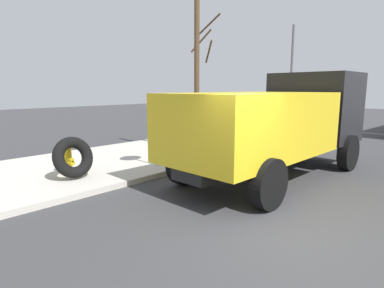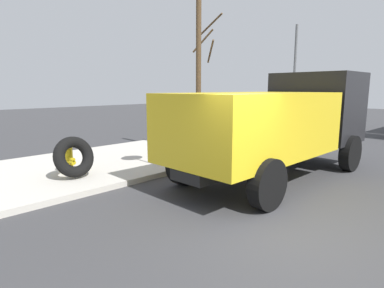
% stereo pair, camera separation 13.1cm
% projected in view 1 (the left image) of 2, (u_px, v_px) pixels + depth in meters
% --- Properties ---
extents(ground_plane, '(80.00, 80.00, 0.00)m').
position_uv_depth(ground_plane, '(268.00, 231.00, 5.71)').
color(ground_plane, '#38383A').
extents(sidewalk_curb, '(36.00, 5.00, 0.15)m').
position_uv_depth(sidewalk_curb, '(85.00, 167.00, 10.09)').
color(sidewalk_curb, '#BCB7AD').
rests_on(sidewalk_curb, ground).
extents(fire_hydrant, '(0.27, 0.61, 0.91)m').
position_uv_depth(fire_hydrant, '(67.00, 157.00, 8.85)').
color(fire_hydrant, yellow).
rests_on(fire_hydrant, sidewalk_curb).
extents(loose_tire, '(1.13, 0.65, 1.14)m').
position_uv_depth(loose_tire, '(73.00, 157.00, 8.40)').
color(loose_tire, black).
rests_on(loose_tire, sidewalk_curb).
extents(stop_sign, '(0.76, 0.08, 2.10)m').
position_uv_depth(stop_sign, '(157.00, 119.00, 9.68)').
color(stop_sign, gray).
rests_on(stop_sign, sidewalk_curb).
extents(dump_truck_yellow, '(7.06, 2.94, 3.00)m').
position_uv_depth(dump_truck_yellow, '(278.00, 120.00, 9.07)').
color(dump_truck_yellow, gold).
rests_on(dump_truck_yellow, ground).
extents(bare_tree, '(0.77, 1.25, 5.98)m').
position_uv_depth(bare_tree, '(197.00, 69.00, 11.86)').
color(bare_tree, '#4C3823').
rests_on(bare_tree, sidewalk_curb).
extents(street_light_pole, '(0.12, 0.12, 5.32)m').
position_uv_depth(street_light_pole, '(291.00, 82.00, 15.50)').
color(street_light_pole, '#595B5E').
rests_on(street_light_pole, sidewalk_curb).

